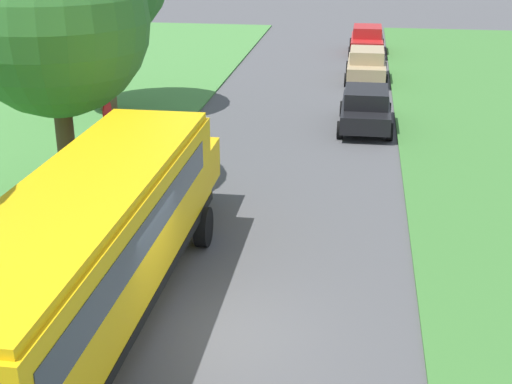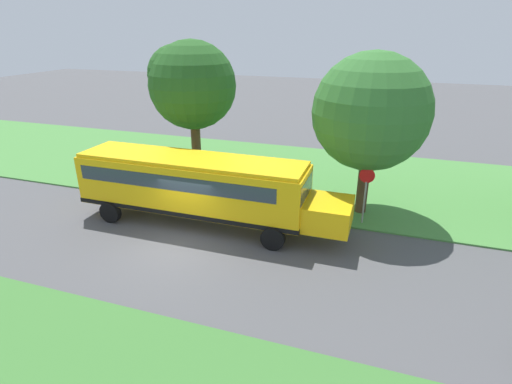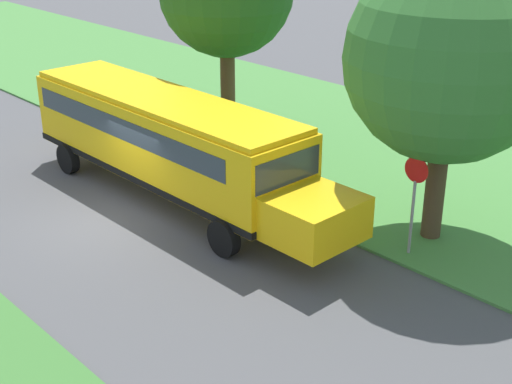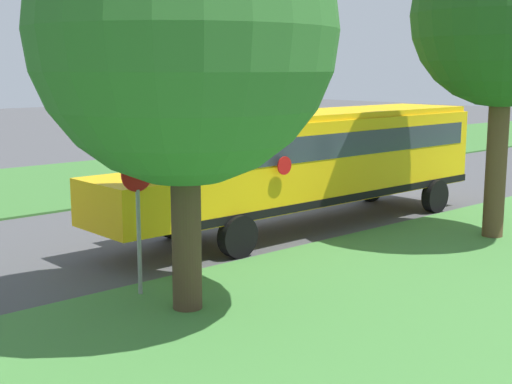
{
  "view_description": "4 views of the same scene",
  "coord_description": "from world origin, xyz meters",
  "px_view_note": "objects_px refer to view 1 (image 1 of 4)",
  "views": [
    {
      "loc": [
        2.53,
        -11.82,
        7.78
      ],
      "look_at": [
        0.12,
        4.43,
        1.28
      ],
      "focal_mm": 50.0,
      "sensor_mm": 36.0,
      "label": 1
    },
    {
      "loc": [
        12.64,
        7.75,
        8.48
      ],
      "look_at": [
        -2.51,
        2.68,
        1.85
      ],
      "focal_mm": 28.0,
      "sensor_mm": 36.0,
      "label": 2
    },
    {
      "loc": [
        9.49,
        16.31,
        8.95
      ],
      "look_at": [
        -2.26,
        3.86,
        1.45
      ],
      "focal_mm": 50.0,
      "sensor_mm": 36.0,
      "label": 3
    },
    {
      "loc": [
        -15.82,
        14.25,
        4.34
      ],
      "look_at": [
        -1.65,
        1.55,
        1.02
      ],
      "focal_mm": 50.0,
      "sensor_mm": 36.0,
      "label": 4
    }
  ],
  "objects_px": {
    "car_black_nearest": "(366,106)",
    "stop_sign": "(109,134)",
    "school_bus": "(94,239)",
    "car_tan_middle": "(367,63)",
    "oak_tree_roadside_mid": "(57,19)",
    "car_red_furthest": "(367,38)"
  },
  "relations": [
    {
      "from": "car_black_nearest",
      "to": "stop_sign",
      "type": "xyz_separation_m",
      "value": [
        -7.4,
        -7.67,
        0.86
      ]
    },
    {
      "from": "school_bus",
      "to": "stop_sign",
      "type": "bearing_deg",
      "value": 107.28
    },
    {
      "from": "car_tan_middle",
      "to": "car_black_nearest",
      "type": "bearing_deg",
      "value": -90.0
    },
    {
      "from": "car_tan_middle",
      "to": "oak_tree_roadside_mid",
      "type": "height_order",
      "value": "oak_tree_roadside_mid"
    },
    {
      "from": "school_bus",
      "to": "oak_tree_roadside_mid",
      "type": "relative_size",
      "value": 1.63
    },
    {
      "from": "car_tan_middle",
      "to": "oak_tree_roadside_mid",
      "type": "distance_m",
      "value": 18.69
    },
    {
      "from": "stop_sign",
      "to": "car_black_nearest",
      "type": "bearing_deg",
      "value": 46.03
    },
    {
      "from": "school_bus",
      "to": "stop_sign",
      "type": "height_order",
      "value": "school_bus"
    },
    {
      "from": "car_red_furthest",
      "to": "car_black_nearest",
      "type": "bearing_deg",
      "value": -90.0
    },
    {
      "from": "school_bus",
      "to": "car_black_nearest",
      "type": "xyz_separation_m",
      "value": [
        5.16,
        14.87,
        -1.05
      ]
    },
    {
      "from": "car_red_furthest",
      "to": "stop_sign",
      "type": "height_order",
      "value": "stop_sign"
    },
    {
      "from": "school_bus",
      "to": "car_red_furthest",
      "type": "xyz_separation_m",
      "value": [
        5.16,
        30.43,
        -1.05
      ]
    },
    {
      "from": "car_tan_middle",
      "to": "car_red_furthest",
      "type": "relative_size",
      "value": 1.0
    },
    {
      "from": "stop_sign",
      "to": "car_tan_middle",
      "type": "bearing_deg",
      "value": 65.18
    },
    {
      "from": "car_black_nearest",
      "to": "car_red_furthest",
      "type": "distance_m",
      "value": 15.56
    },
    {
      "from": "car_black_nearest",
      "to": "stop_sign",
      "type": "height_order",
      "value": "stop_sign"
    },
    {
      "from": "car_red_furthest",
      "to": "oak_tree_roadside_mid",
      "type": "distance_m",
      "value": 25.18
    },
    {
      "from": "car_black_nearest",
      "to": "car_tan_middle",
      "type": "bearing_deg",
      "value": 90.0
    },
    {
      "from": "school_bus",
      "to": "car_black_nearest",
      "type": "height_order",
      "value": "school_bus"
    },
    {
      "from": "oak_tree_roadside_mid",
      "to": "stop_sign",
      "type": "relative_size",
      "value": 2.78
    },
    {
      "from": "car_tan_middle",
      "to": "car_red_furthest",
      "type": "height_order",
      "value": "same"
    },
    {
      "from": "school_bus",
      "to": "stop_sign",
      "type": "relative_size",
      "value": 4.53
    }
  ]
}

